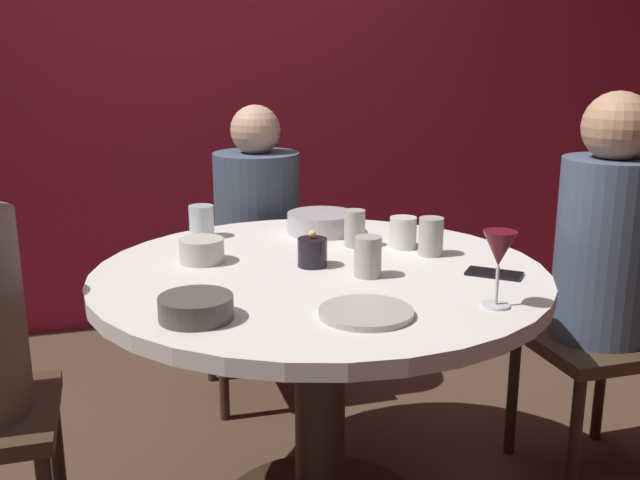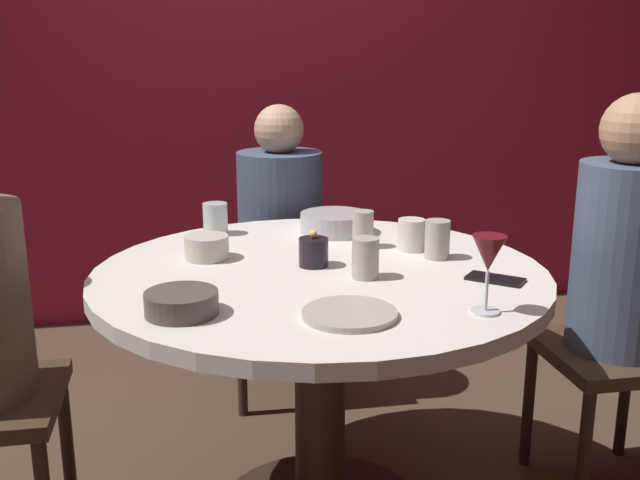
{
  "view_description": "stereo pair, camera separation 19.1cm",
  "coord_description": "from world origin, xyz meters",
  "px_view_note": "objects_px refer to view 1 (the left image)",
  "views": [
    {
      "loc": [
        -0.52,
        -1.78,
        1.32
      ],
      "look_at": [
        0.0,
        0.0,
        0.84
      ],
      "focal_mm": 41.15,
      "sensor_mm": 36.0,
      "label": 1
    },
    {
      "loc": [
        -0.33,
        -1.82,
        1.32
      ],
      "look_at": [
        0.0,
        0.0,
        0.84
      ],
      "focal_mm": 41.15,
      "sensor_mm": 36.0,
      "label": 2
    }
  ],
  "objects_px": {
    "dining_table": "(320,332)",
    "dinner_plate": "(366,312)",
    "seated_diner_back": "(257,221)",
    "cup_near_candle": "(355,228)",
    "cell_phone": "(494,274)",
    "bowl_salad_center": "(202,250)",
    "cup_center_front": "(368,257)",
    "wine_glass": "(499,252)",
    "bowl_small_white": "(196,308)",
    "bowl_serving_large": "(322,223)",
    "cup_by_left_diner": "(403,233)",
    "cup_far_edge": "(431,236)",
    "cup_by_right_diner": "(202,221)",
    "seated_diner_right": "(605,250)",
    "candle_holder": "(312,252)"
  },
  "relations": [
    {
      "from": "dining_table",
      "to": "dinner_plate",
      "type": "height_order",
      "value": "dinner_plate"
    },
    {
      "from": "seated_diner_back",
      "to": "cup_near_candle",
      "type": "relative_size",
      "value": 10.38
    },
    {
      "from": "dinner_plate",
      "to": "cell_phone",
      "type": "xyz_separation_m",
      "value": [
        0.42,
        0.19,
        -0.0
      ]
    },
    {
      "from": "bowl_salad_center",
      "to": "cup_center_front",
      "type": "xyz_separation_m",
      "value": [
        0.39,
        -0.25,
        0.02
      ]
    },
    {
      "from": "wine_glass",
      "to": "bowl_small_white",
      "type": "bearing_deg",
      "value": 170.46
    },
    {
      "from": "bowl_serving_large",
      "to": "cup_near_candle",
      "type": "bearing_deg",
      "value": -75.72
    },
    {
      "from": "bowl_salad_center",
      "to": "cup_by_left_diner",
      "type": "xyz_separation_m",
      "value": [
        0.58,
        -0.02,
        0.01
      ]
    },
    {
      "from": "cup_center_front",
      "to": "cup_far_edge",
      "type": "height_order",
      "value": "cup_far_edge"
    },
    {
      "from": "seated_diner_back",
      "to": "wine_glass",
      "type": "height_order",
      "value": "seated_diner_back"
    },
    {
      "from": "seated_diner_back",
      "to": "dinner_plate",
      "type": "relative_size",
      "value": 5.39
    },
    {
      "from": "bowl_salad_center",
      "to": "cup_by_right_diner",
      "type": "bearing_deg",
      "value": 82.61
    },
    {
      "from": "cell_phone",
      "to": "cup_by_right_diner",
      "type": "height_order",
      "value": "cup_by_right_diner"
    },
    {
      "from": "dinner_plate",
      "to": "dining_table",
      "type": "bearing_deg",
      "value": 89.98
    },
    {
      "from": "bowl_small_white",
      "to": "cup_far_edge",
      "type": "relative_size",
      "value": 1.51
    },
    {
      "from": "seated_diner_back",
      "to": "bowl_serving_large",
      "type": "relative_size",
      "value": 5.2
    },
    {
      "from": "seated_diner_right",
      "to": "cup_by_right_diner",
      "type": "bearing_deg",
      "value": -20.83
    },
    {
      "from": "cell_phone",
      "to": "bowl_serving_large",
      "type": "relative_size",
      "value": 0.65
    },
    {
      "from": "wine_glass",
      "to": "candle_holder",
      "type": "bearing_deg",
      "value": 126.38
    },
    {
      "from": "cup_near_candle",
      "to": "cup_far_edge",
      "type": "bearing_deg",
      "value": -40.5
    },
    {
      "from": "dinner_plate",
      "to": "cup_far_edge",
      "type": "height_order",
      "value": "cup_far_edge"
    },
    {
      "from": "bowl_small_white",
      "to": "cup_by_right_diner",
      "type": "bearing_deg",
      "value": 81.68
    },
    {
      "from": "cup_by_right_diner",
      "to": "cup_far_edge",
      "type": "bearing_deg",
      "value": -33.01
    },
    {
      "from": "cup_far_edge",
      "to": "candle_holder",
      "type": "bearing_deg",
      "value": -177.75
    },
    {
      "from": "cup_by_right_diner",
      "to": "seated_diner_back",
      "type": "bearing_deg",
      "value": 57.8
    },
    {
      "from": "candle_holder",
      "to": "cup_far_edge",
      "type": "xyz_separation_m",
      "value": [
        0.35,
        0.01,
        0.01
      ]
    },
    {
      "from": "seated_diner_right",
      "to": "cell_phone",
      "type": "height_order",
      "value": "seated_diner_right"
    },
    {
      "from": "cup_near_candle",
      "to": "cup_center_front",
      "type": "height_order",
      "value": "cup_near_candle"
    },
    {
      "from": "bowl_salad_center",
      "to": "cup_by_left_diner",
      "type": "bearing_deg",
      "value": -1.61
    },
    {
      "from": "candle_holder",
      "to": "cup_center_front",
      "type": "distance_m",
      "value": 0.17
    },
    {
      "from": "dining_table",
      "to": "dinner_plate",
      "type": "relative_size",
      "value": 5.74
    },
    {
      "from": "wine_glass",
      "to": "bowl_small_white",
      "type": "distance_m",
      "value": 0.68
    },
    {
      "from": "bowl_small_white",
      "to": "cup_far_edge",
      "type": "distance_m",
      "value": 0.77
    },
    {
      "from": "wine_glass",
      "to": "dinner_plate",
      "type": "bearing_deg",
      "value": 174.6
    },
    {
      "from": "bowl_serving_large",
      "to": "bowl_salad_center",
      "type": "height_order",
      "value": "bowl_salad_center"
    },
    {
      "from": "cup_by_right_diner",
      "to": "bowl_small_white",
      "type": "bearing_deg",
      "value": -98.32
    },
    {
      "from": "wine_glass",
      "to": "cup_far_edge",
      "type": "xyz_separation_m",
      "value": [
        0.04,
        0.44,
        -0.07
      ]
    },
    {
      "from": "cell_phone",
      "to": "bowl_serving_large",
      "type": "distance_m",
      "value": 0.63
    },
    {
      "from": "seated_diner_right",
      "to": "dinner_plate",
      "type": "relative_size",
      "value": 5.77
    },
    {
      "from": "seated_diner_right",
      "to": "cup_center_front",
      "type": "xyz_separation_m",
      "value": [
        -0.78,
        -0.09,
        0.07
      ]
    },
    {
      "from": "bowl_small_white",
      "to": "cup_center_front",
      "type": "distance_m",
      "value": 0.5
    },
    {
      "from": "dining_table",
      "to": "cell_phone",
      "type": "bearing_deg",
      "value": -22.75
    },
    {
      "from": "bowl_serving_large",
      "to": "cup_by_right_diner",
      "type": "height_order",
      "value": "cup_by_right_diner"
    },
    {
      "from": "dining_table",
      "to": "wine_glass",
      "type": "xyz_separation_m",
      "value": [
        0.3,
        -0.39,
        0.31
      ]
    },
    {
      "from": "seated_diner_back",
      "to": "dinner_plate",
      "type": "bearing_deg",
      "value": -0.01
    },
    {
      "from": "seated_diner_back",
      "to": "cup_far_edge",
      "type": "distance_m",
      "value": 0.87
    },
    {
      "from": "seated_diner_right",
      "to": "bowl_salad_center",
      "type": "xyz_separation_m",
      "value": [
        -1.18,
        0.16,
        0.05
      ]
    },
    {
      "from": "cup_near_candle",
      "to": "cup_by_right_diner",
      "type": "xyz_separation_m",
      "value": [
        -0.42,
        0.24,
        -0.0
      ]
    },
    {
      "from": "cell_phone",
      "to": "bowl_serving_large",
      "type": "xyz_separation_m",
      "value": [
        -0.3,
        0.56,
        0.03
      ]
    },
    {
      "from": "seated_diner_back",
      "to": "cup_by_left_diner",
      "type": "xyz_separation_m",
      "value": [
        0.29,
        -0.7,
        0.1
      ]
    },
    {
      "from": "dinner_plate",
      "to": "cup_center_front",
      "type": "bearing_deg",
      "value": 69.52
    }
  ]
}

